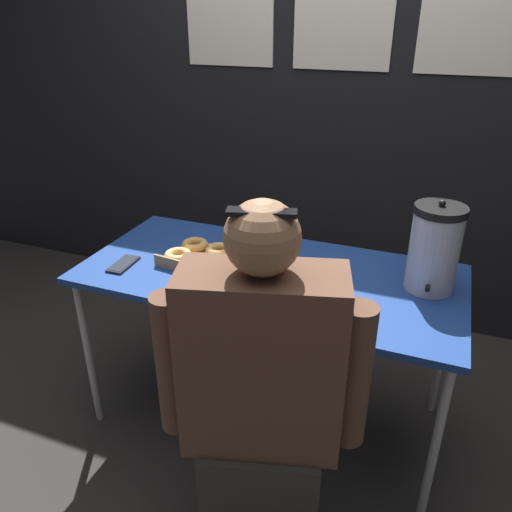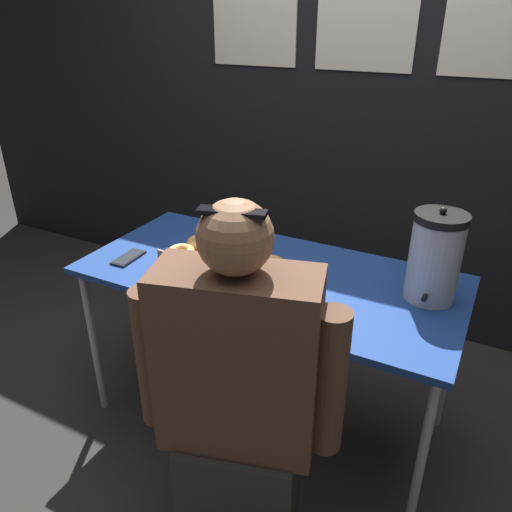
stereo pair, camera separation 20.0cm
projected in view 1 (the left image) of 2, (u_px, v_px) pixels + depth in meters
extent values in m
plane|color=#2D2B28|center=(267.00, 413.00, 2.35)|extent=(12.00, 12.00, 0.00)
cube|color=black|center=(339.00, 103.00, 2.72)|extent=(6.00, 0.10, 2.50)
cube|color=navy|center=(269.00, 275.00, 2.02)|extent=(1.52, 0.71, 0.03)
cylinder|color=#ADADB2|center=(89.00, 355.00, 2.16)|extent=(0.03, 0.03, 0.73)
cylinder|color=#ADADB2|center=(434.00, 450.00, 1.69)|extent=(0.03, 0.03, 0.73)
cylinder|color=#ADADB2|center=(163.00, 288.00, 2.68)|extent=(0.03, 0.03, 0.73)
cylinder|color=#ADADB2|center=(443.00, 346.00, 2.21)|extent=(0.03, 0.03, 0.73)
cube|color=tan|center=(224.00, 265.00, 2.05)|extent=(0.54, 0.33, 0.02)
cube|color=tan|center=(206.00, 272.00, 1.94)|extent=(0.50, 0.07, 0.04)
torus|color=#E6AE61|center=(178.00, 255.00, 2.07)|extent=(0.15, 0.15, 0.03)
torus|color=#DEA659|center=(203.00, 262.00, 2.02)|extent=(0.16, 0.16, 0.03)
torus|color=tan|center=(229.00, 269.00, 1.96)|extent=(0.12, 0.12, 0.03)
torus|color=#E1A95D|center=(254.00, 276.00, 1.91)|extent=(0.16, 0.16, 0.03)
torus|color=tan|center=(195.00, 245.00, 2.16)|extent=(0.13, 0.13, 0.03)
torus|color=#DDA558|center=(219.00, 250.00, 2.11)|extent=(0.16, 0.16, 0.03)
torus|color=#E5AD60|center=(244.00, 257.00, 2.06)|extent=(0.16, 0.16, 0.03)
torus|color=tan|center=(270.00, 262.00, 2.01)|extent=(0.14, 0.14, 0.03)
cylinder|color=#B7B7BC|center=(434.00, 252.00, 1.83)|extent=(0.18, 0.18, 0.30)
cylinder|color=black|center=(441.00, 210.00, 1.75)|extent=(0.19, 0.19, 0.03)
sphere|color=black|center=(442.00, 203.00, 1.74)|extent=(0.03, 0.03, 0.03)
cylinder|color=black|center=(428.00, 287.00, 1.79)|extent=(0.02, 0.04, 0.02)
cube|color=black|center=(123.00, 264.00, 2.06)|extent=(0.08, 0.16, 0.01)
cube|color=#2D333D|center=(123.00, 263.00, 2.05)|extent=(0.07, 0.14, 0.00)
cube|color=#33332D|center=(261.00, 489.00, 1.69)|extent=(0.43, 0.35, 0.49)
cube|color=brown|center=(262.00, 362.00, 1.45)|extent=(0.51, 0.33, 0.59)
sphere|color=#8E6647|center=(262.00, 238.00, 1.28)|extent=(0.20, 0.20, 0.20)
cube|color=black|center=(262.00, 212.00, 1.22)|extent=(0.18, 0.09, 0.01)
cylinder|color=brown|center=(353.00, 376.00, 1.44)|extent=(0.10, 0.10, 0.47)
cylinder|color=brown|center=(173.00, 364.00, 1.49)|extent=(0.10, 0.10, 0.47)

